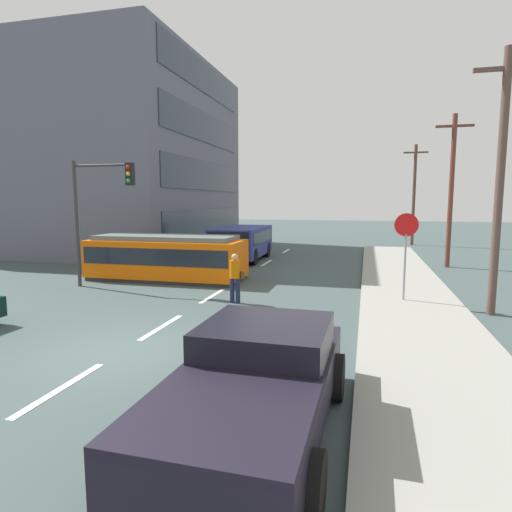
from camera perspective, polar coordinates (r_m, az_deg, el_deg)
name	(u,v)px	position (r m, az deg, el deg)	size (l,w,h in m)	color
ground_plane	(243,277)	(19.43, -1.70, -2.83)	(120.00, 120.00, 0.00)	#3D4E4D
sidewalk_curb_right	(411,305)	(14.83, 19.87, -6.17)	(3.20, 36.00, 0.14)	gray
lane_stripe_0	(61,388)	(8.97, -24.38, -15.68)	(0.16, 2.40, 0.01)	silver
lane_stripe_1	(162,327)	(12.15, -12.37, -9.17)	(0.16, 2.40, 0.01)	silver
lane_stripe_2	(213,296)	(15.70, -5.78, -5.28)	(0.16, 2.40, 0.01)	silver
lane_stripe_3	(267,263)	(23.91, 1.42, -0.91)	(0.16, 2.40, 0.01)	silver
lane_stripe_4	(286,251)	(29.74, 4.02, 0.68)	(0.16, 2.40, 0.01)	silver
corner_building	(95,160)	(34.08, -20.58, 11.85)	(17.16, 15.71, 12.80)	slate
streetcar_tram	(167,257)	(19.18, -11.75, -0.09)	(6.75, 2.56, 1.94)	#EE6008
city_bus	(242,241)	(24.99, -1.92, 1.95)	(2.65, 5.56, 1.91)	navy
pedestrian_crossing	(235,275)	(14.43, -2.78, -2.56)	(0.50, 0.36, 1.67)	#172042
pickup_truck_parked	(257,382)	(6.50, 0.17, -16.41)	(2.34, 5.03, 1.55)	black
parked_sedan_mid	(160,253)	(23.78, -12.57, 0.37)	(2.13, 4.11, 1.19)	#A50F1F
stop_sign	(406,238)	(14.96, 19.24, 2.21)	(0.76, 0.07, 2.88)	gray
traffic_light_mast	(98,199)	(17.92, -20.14, 7.05)	(2.65, 0.33, 4.97)	#333333
utility_pole_near	(500,179)	(14.56, 29.59, 8.84)	(1.80, 0.24, 7.73)	brown
utility_pole_mid	(451,188)	(24.32, 24.44, 8.15)	(1.80, 0.24, 7.75)	brown
utility_pole_far	(414,193)	(35.77, 20.19, 7.83)	(1.80, 0.24, 7.71)	brown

